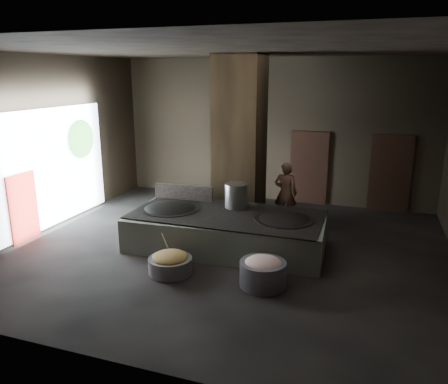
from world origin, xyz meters
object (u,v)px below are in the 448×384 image
at_px(hearth_platform, 227,231).
at_px(cook, 286,193).
at_px(wok_right, 284,222).
at_px(veg_basin, 170,265).
at_px(meat_basin, 263,274).
at_px(wok_left, 170,211).
at_px(stock_pot, 236,196).

xyz_separation_m(hearth_platform, cook, (0.95, 2.18, 0.46)).
distance_m(wok_right, veg_basin, 2.74).
relative_size(cook, meat_basin, 1.89).
bearing_deg(wok_left, veg_basin, -64.63).
bearing_deg(wok_right, stock_pot, 158.96).
distance_m(stock_pot, veg_basin, 2.58).
xyz_separation_m(wok_right, stock_pot, (-1.30, 0.50, 0.38)).
bearing_deg(hearth_platform, cook, 63.50).
bearing_deg(cook, veg_basin, 65.19).
bearing_deg(hearth_platform, wok_left, 179.06).
bearing_deg(cook, meat_basin, 92.58).
relative_size(hearth_platform, cook, 2.66).
height_order(stock_pot, meat_basin, stock_pot).
xyz_separation_m(stock_pot, cook, (0.90, 1.63, -0.28)).
distance_m(wok_left, meat_basin, 3.22).
height_order(hearth_platform, meat_basin, hearth_platform).
bearing_deg(veg_basin, meat_basin, 2.37).
bearing_deg(hearth_platform, stock_pot, 81.89).
bearing_deg(veg_basin, stock_pot, 72.91).
height_order(wok_right, stock_pot, stock_pot).
bearing_deg(wok_left, hearth_platform, 1.97).
height_order(stock_pot, cook, cook).
distance_m(veg_basin, meat_basin, 1.95).
bearing_deg(wok_right, meat_basin, -91.80).
distance_m(wok_left, veg_basin, 1.95).
xyz_separation_m(cook, veg_basin, (-1.61, -3.92, -0.69)).
xyz_separation_m(stock_pot, veg_basin, (-0.70, -2.28, -0.96)).
relative_size(hearth_platform, stock_pot, 7.67).
bearing_deg(meat_basin, veg_basin, -177.63).
distance_m(wok_left, wok_right, 2.80).
distance_m(stock_pot, meat_basin, 2.68).
xyz_separation_m(wok_left, cook, (2.40, 2.23, 0.10)).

